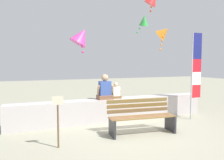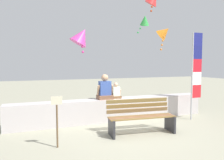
{
  "view_description": "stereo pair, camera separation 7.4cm",
  "coord_description": "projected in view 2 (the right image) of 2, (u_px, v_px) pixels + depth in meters",
  "views": [
    {
      "loc": [
        -2.67,
        -5.34,
        1.85
      ],
      "look_at": [
        -0.06,
        1.16,
        1.32
      ],
      "focal_mm": 35.17,
      "sensor_mm": 36.0,
      "label": 1
    },
    {
      "loc": [
        -2.61,
        -5.36,
        1.85
      ],
      "look_at": [
        -0.06,
        1.16,
        1.32
      ],
      "focal_mm": 35.17,
      "sensor_mm": 36.0,
      "label": 2
    }
  ],
  "objects": [
    {
      "name": "person_adult",
      "position": [
        105.0,
        89.0,
        6.94
      ],
      "size": [
        0.52,
        0.38,
        0.79
      ],
      "color": "brown",
      "rests_on": "seawall_ledge"
    },
    {
      "name": "park_bench",
      "position": [
        141.0,
        117.0,
        5.83
      ],
      "size": [
        1.82,
        0.79,
        0.88
      ],
      "color": "olive",
      "rests_on": "ground"
    },
    {
      "name": "kite_orange",
      "position": [
        164.0,
        32.0,
        8.85
      ],
      "size": [
        0.8,
        0.82,
        1.09
      ],
      "color": "orange"
    },
    {
      "name": "person_child",
      "position": [
        116.0,
        92.0,
        7.09
      ],
      "size": [
        0.34,
        0.25,
        0.52
      ],
      "color": "brown",
      "rests_on": "seawall_ledge"
    },
    {
      "name": "flag_banner",
      "position": [
        195.0,
        70.0,
        7.19
      ],
      "size": [
        0.4,
        0.05,
        2.85
      ],
      "color": "#B7B7BC",
      "rests_on": "ground"
    },
    {
      "name": "seawall_ledge",
      "position": [
        114.0,
        109.0,
        7.11
      ],
      "size": [
        6.54,
        0.49,
        0.72
      ],
      "primitive_type": "cube",
      "color": "#BEB6B7",
      "rests_on": "ground"
    },
    {
      "name": "ground_plane",
      "position": [
        129.0,
        130.0,
        6.07
      ],
      "size": [
        40.0,
        40.0,
        0.0
      ],
      "primitive_type": "plane",
      "color": "#9A9881"
    },
    {
      "name": "kite_magenta",
      "position": [
        81.0,
        36.0,
        7.34
      ],
      "size": [
        0.84,
        0.68,
        0.96
      ],
      "color": "#DB3D9E"
    },
    {
      "name": "kite_green",
      "position": [
        145.0,
        21.0,
        9.84
      ],
      "size": [
        0.61,
        0.65,
        0.86
      ],
      "color": "green"
    },
    {
      "name": "sign_post",
      "position": [
        57.0,
        117.0,
        4.78
      ],
      "size": [
        0.24,
        0.04,
        1.14
      ],
      "color": "brown",
      "rests_on": "ground"
    }
  ]
}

